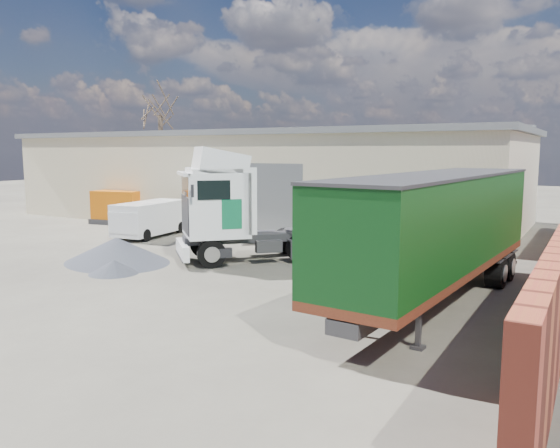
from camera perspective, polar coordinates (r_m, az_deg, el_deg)
The scene contains 8 objects.
ground at distance 18.06m, azimuth -12.76°, elevation -6.01°, with size 120.00×120.00×0.00m, color #282620.
warehouse at distance 34.00m, azimuth -1.80°, elevation 5.05°, with size 30.60×12.60×5.42m.
bare_tree at distance 44.62m, azimuth -12.45°, elevation 12.26°, with size 4.00×4.00×9.60m.
tractor_unit at distance 20.89m, azimuth -4.49°, elevation 1.11°, with size 6.17×6.31×4.36m.
box_trailer at distance 15.33m, azimuth 16.21°, elevation -0.19°, with size 3.07×10.98×3.60m.
panel_van at distance 27.59m, azimuth -13.61°, elevation 0.52°, with size 2.21×4.34×1.70m.
orange_skip at distance 33.12m, azimuth -16.35°, elevation 1.51°, with size 3.36×2.44×1.91m.
gravel_heap at distance 21.69m, azimuth -16.73°, elevation -2.66°, with size 5.74×5.74×0.96m.
Camera 1 is at (12.07, -12.76, 4.21)m, focal length 35.00 mm.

